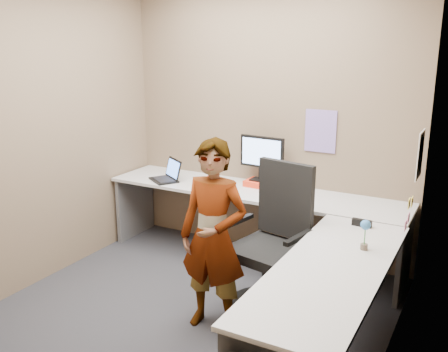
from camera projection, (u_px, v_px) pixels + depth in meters
The scene contains 20 objects.
ground at pixel (201, 303), 4.17m from camera, with size 3.00×3.00×0.00m, color #26262B.
wall_back at pixel (267, 121), 4.92m from camera, with size 3.00×3.00×0.00m, color brown.
wall_right at pixel (403, 167), 3.12m from camera, with size 2.70×2.70×0.00m, color brown.
wall_left at pixel (57, 128), 4.51m from camera, with size 2.70×2.70×0.00m, color brown.
desk at pixel (269, 231), 4.14m from camera, with size 2.98×2.58×0.73m.
paper_ream at pixel (261, 183), 4.92m from camera, with size 0.29×0.21×0.06m, color red.
monitor at pixel (262, 155), 4.85m from camera, with size 0.46×0.15×0.44m.
laptop at pixel (168, 175), 5.12m from camera, with size 0.39×0.38×0.22m.
trackball_mouse at pixel (209, 179), 5.07m from camera, with size 0.12×0.08×0.07m.
origami at pixel (229, 191), 4.67m from camera, with size 0.10×0.10×0.06m, color white.
stapler at pixel (362, 223), 3.85m from camera, with size 0.15×0.04×0.06m, color black.
flower at pixel (365, 230), 3.39m from camera, with size 0.07×0.07×0.22m.
calendar_purple at pixel (321, 131), 4.67m from camera, with size 0.30×0.01×0.40m, color #846BB7.
calendar_white at pixel (420, 155), 3.92m from camera, with size 0.01×0.28×0.38m, color white.
sticky_note_a at pixel (409, 203), 3.70m from camera, with size 0.01×0.07×0.07m, color #F2E059.
sticky_note_b at pixel (409, 218), 3.77m from camera, with size 0.01×0.07×0.07m, color pink.
sticky_note_c at pixel (406, 225), 3.68m from camera, with size 0.01×0.07×0.07m, color pink.
sticky_note_d at pixel (412, 202), 3.83m from camera, with size 0.01×0.07×0.07m, color #F2E059.
office_chair at pixel (272, 254), 3.96m from camera, with size 0.66×0.63×1.18m.
person at pixel (213, 237), 3.65m from camera, with size 0.53×0.35×1.46m, color #999399.
Camera 1 is at (1.97, -3.20, 2.11)m, focal length 40.00 mm.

